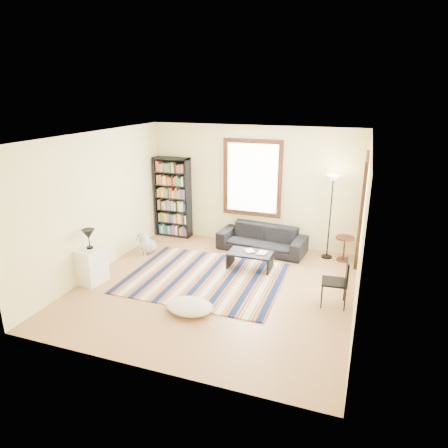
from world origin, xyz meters
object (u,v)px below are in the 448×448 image
(floor_cushion, at_px, (190,306))
(dog, at_px, (148,242))
(folding_chair, at_px, (334,282))
(coffee_table, at_px, (250,260))
(side_table, at_px, (344,249))
(white_cabinet, at_px, (92,265))
(sofa, at_px, (262,239))
(floor_lamp, at_px, (330,218))
(bookshelf, at_px, (173,197))

(floor_cushion, xyz_separation_m, dog, (-1.94, 2.04, 0.17))
(folding_chair, bearing_deg, coffee_table, 147.02)
(floor_cushion, height_order, side_table, side_table)
(white_cabinet, xyz_separation_m, dog, (0.27, 1.65, -0.08))
(dog, bearing_deg, sofa, 41.55)
(sofa, xyz_separation_m, coffee_table, (0.02, -1.03, -0.11))
(folding_chair, bearing_deg, dog, 161.99)
(floor_cushion, distance_m, floor_lamp, 3.77)
(coffee_table, distance_m, dog, 2.42)
(bookshelf, bearing_deg, floor_cushion, -59.90)
(sofa, relative_size, white_cabinet, 2.86)
(bookshelf, relative_size, folding_chair, 2.33)
(bookshelf, height_order, dog, bookshelf)
(sofa, xyz_separation_m, dog, (-2.41, -0.99, -0.03))
(white_cabinet, bearing_deg, side_table, 38.00)
(coffee_table, relative_size, folding_chair, 1.05)
(bookshelf, height_order, floor_lamp, bookshelf)
(coffee_table, bearing_deg, bookshelf, 151.45)
(floor_cushion, height_order, white_cabinet, white_cabinet)
(bookshelf, height_order, folding_chair, bookshelf)
(coffee_table, distance_m, side_table, 2.11)
(floor_cushion, relative_size, floor_lamp, 0.44)
(folding_chair, height_order, dog, folding_chair)
(coffee_table, xyz_separation_m, floor_lamp, (1.45, 1.13, 0.75))
(folding_chair, bearing_deg, sofa, 127.19)
(sofa, xyz_separation_m, bookshelf, (-2.37, 0.27, 0.71))
(sofa, relative_size, side_table, 3.71)
(sofa, height_order, floor_cushion, sofa)
(bookshelf, distance_m, side_table, 4.27)
(floor_lamp, bearing_deg, bookshelf, 177.47)
(floor_cushion, bearing_deg, sofa, 81.32)
(side_table, bearing_deg, bookshelf, 177.07)
(dog, bearing_deg, bookshelf, 107.81)
(bookshelf, xyz_separation_m, floor_lamp, (3.84, -0.17, -0.07))
(side_table, bearing_deg, sofa, -178.28)
(coffee_table, xyz_separation_m, white_cabinet, (-2.69, -1.61, 0.17))
(floor_lamp, xyz_separation_m, dog, (-3.87, -1.09, -0.66))
(coffee_table, xyz_separation_m, floor_cushion, (-0.48, -2.00, -0.08))
(sofa, height_order, bookshelf, bookshelf)
(floor_cushion, bearing_deg, bookshelf, 120.10)
(floor_lamp, relative_size, dog, 3.48)
(white_cabinet, bearing_deg, bookshelf, 91.13)
(coffee_table, height_order, white_cabinet, white_cabinet)
(coffee_table, bearing_deg, dog, 179.00)
(white_cabinet, height_order, dog, white_cabinet)
(coffee_table, bearing_deg, floor_lamp, 37.94)
(coffee_table, distance_m, white_cabinet, 3.14)
(sofa, distance_m, coffee_table, 1.04)
(side_table, bearing_deg, floor_lamp, 172.79)
(floor_lamp, distance_m, dog, 4.08)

